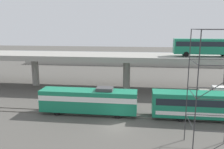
{
  "coord_description": "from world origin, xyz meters",
  "views": [
    {
      "loc": [
        3.22,
        -28.92,
        12.81
      ],
      "look_at": [
        -2.68,
        16.64,
        3.58
      ],
      "focal_mm": 37.71,
      "sensor_mm": 36.0,
      "label": 1
    }
  ],
  "objects_px": {
    "train_locomotive": "(84,100)",
    "parked_car_5": "(131,57)",
    "parked_car_2": "(161,57)",
    "parked_car_3": "(99,57)",
    "parked_car_0": "(154,59)",
    "parked_car_6": "(113,57)",
    "parked_car_4": "(53,57)",
    "parked_car_1": "(128,58)",
    "service_truck_west": "(221,95)",
    "scaffolding_tower": "(215,89)",
    "transit_bus_on_overpass": "(205,46)"
  },
  "relations": [
    {
      "from": "service_truck_west",
      "to": "parked_car_0",
      "type": "bearing_deg",
      "value": -77.37
    },
    {
      "from": "service_truck_west",
      "to": "parked_car_5",
      "type": "bearing_deg",
      "value": -69.16
    },
    {
      "from": "service_truck_west",
      "to": "parked_car_5",
      "type": "relative_size",
      "value": 1.5
    },
    {
      "from": "transit_bus_on_overpass",
      "to": "parked_car_0",
      "type": "height_order",
      "value": "transit_bus_on_overpass"
    },
    {
      "from": "parked_car_1",
      "to": "parked_car_6",
      "type": "height_order",
      "value": "same"
    },
    {
      "from": "transit_bus_on_overpass",
      "to": "parked_car_6",
      "type": "bearing_deg",
      "value": 121.06
    },
    {
      "from": "parked_car_3",
      "to": "parked_car_5",
      "type": "relative_size",
      "value": 0.9
    },
    {
      "from": "train_locomotive",
      "to": "parked_car_3",
      "type": "bearing_deg",
      "value": -81.98
    },
    {
      "from": "train_locomotive",
      "to": "parked_car_4",
      "type": "xyz_separation_m",
      "value": [
        -24.29,
        49.82,
        0.0
      ]
    },
    {
      "from": "train_locomotive",
      "to": "parked_car_1",
      "type": "bearing_deg",
      "value": -94.08
    },
    {
      "from": "scaffolding_tower",
      "to": "transit_bus_on_overpass",
      "type": "bearing_deg",
      "value": 78.55
    },
    {
      "from": "train_locomotive",
      "to": "transit_bus_on_overpass",
      "type": "height_order",
      "value": "transit_bus_on_overpass"
    },
    {
      "from": "service_truck_west",
      "to": "parked_car_4",
      "type": "bearing_deg",
      "value": -42.62
    },
    {
      "from": "parked_car_1",
      "to": "parked_car_4",
      "type": "relative_size",
      "value": 0.93
    },
    {
      "from": "parked_car_0",
      "to": "train_locomotive",
      "type": "bearing_deg",
      "value": 75.45
    },
    {
      "from": "parked_car_2",
      "to": "parked_car_5",
      "type": "bearing_deg",
      "value": -178.33
    },
    {
      "from": "parked_car_2",
      "to": "train_locomotive",
      "type": "bearing_deg",
      "value": -105.88
    },
    {
      "from": "parked_car_2",
      "to": "service_truck_west",
      "type": "bearing_deg",
      "value": -81.67
    },
    {
      "from": "service_truck_west",
      "to": "parked_car_4",
      "type": "height_order",
      "value": "service_truck_west"
    },
    {
      "from": "parked_car_6",
      "to": "parked_car_1",
      "type": "bearing_deg",
      "value": 143.2
    },
    {
      "from": "service_truck_west",
      "to": "parked_car_2",
      "type": "bearing_deg",
      "value": -81.67
    },
    {
      "from": "parked_car_5",
      "to": "parked_car_4",
      "type": "bearing_deg",
      "value": -173.75
    },
    {
      "from": "service_truck_west",
      "to": "parked_car_2",
      "type": "relative_size",
      "value": 1.68
    },
    {
      "from": "parked_car_4",
      "to": "parked_car_6",
      "type": "bearing_deg",
      "value": -172.27
    },
    {
      "from": "parked_car_1",
      "to": "service_truck_west",
      "type": "bearing_deg",
      "value": 114.09
    },
    {
      "from": "parked_car_2",
      "to": "parked_car_5",
      "type": "relative_size",
      "value": 0.89
    },
    {
      "from": "parked_car_0",
      "to": "parked_car_1",
      "type": "distance_m",
      "value": 9.17
    },
    {
      "from": "train_locomotive",
      "to": "service_truck_west",
      "type": "bearing_deg",
      "value": -161.5
    },
    {
      "from": "service_truck_west",
      "to": "parked_car_1",
      "type": "relative_size",
      "value": 1.64
    },
    {
      "from": "train_locomotive",
      "to": "parked_car_2",
      "type": "relative_size",
      "value": 3.81
    },
    {
      "from": "scaffolding_tower",
      "to": "parked_car_2",
      "type": "distance_m",
      "value": 62.63
    },
    {
      "from": "parked_car_5",
      "to": "parked_car_6",
      "type": "relative_size",
      "value": 1.11
    },
    {
      "from": "train_locomotive",
      "to": "parked_car_2",
      "type": "height_order",
      "value": "train_locomotive"
    },
    {
      "from": "parked_car_0",
      "to": "parked_car_6",
      "type": "distance_m",
      "value": 15.44
    },
    {
      "from": "parked_car_2",
      "to": "parked_car_5",
      "type": "xyz_separation_m",
      "value": [
        -10.65,
        -0.31,
        0.0
      ]
    },
    {
      "from": "transit_bus_on_overpass",
      "to": "parked_car_5",
      "type": "relative_size",
      "value": 2.64
    },
    {
      "from": "service_truck_west",
      "to": "parked_car_2",
      "type": "xyz_separation_m",
      "value": [
        -6.73,
        45.96,
        0.56
      ]
    },
    {
      "from": "parked_car_2",
      "to": "parked_car_3",
      "type": "xyz_separation_m",
      "value": [
        -22.43,
        -1.69,
        0.0
      ]
    },
    {
      "from": "transit_bus_on_overpass",
      "to": "parked_car_4",
      "type": "xyz_separation_m",
      "value": [
        -44.93,
        34.99,
        -7.09
      ]
    },
    {
      "from": "parked_car_2",
      "to": "parked_car_3",
      "type": "height_order",
      "value": "same"
    },
    {
      "from": "service_truck_west",
      "to": "parked_car_3",
      "type": "distance_m",
      "value": 53.02
    },
    {
      "from": "parked_car_3",
      "to": "parked_car_4",
      "type": "xyz_separation_m",
      "value": [
        -17.02,
        -1.77,
        0.0
      ]
    },
    {
      "from": "train_locomotive",
      "to": "service_truck_west",
      "type": "xyz_separation_m",
      "value": [
        21.9,
        7.33,
        -0.56
      ]
    },
    {
      "from": "parked_car_2",
      "to": "parked_car_6",
      "type": "xyz_separation_m",
      "value": [
        -17.4,
        -0.47,
        0.0
      ]
    },
    {
      "from": "train_locomotive",
      "to": "parked_car_5",
      "type": "height_order",
      "value": "train_locomotive"
    },
    {
      "from": "parked_car_0",
      "to": "parked_car_2",
      "type": "relative_size",
      "value": 1.02
    },
    {
      "from": "service_truck_west",
      "to": "parked_car_0",
      "type": "distance_m",
      "value": 42.36
    },
    {
      "from": "transit_bus_on_overpass",
      "to": "parked_car_3",
      "type": "height_order",
      "value": "transit_bus_on_overpass"
    },
    {
      "from": "parked_car_0",
      "to": "parked_car_4",
      "type": "bearing_deg",
      "value": -1.81
    },
    {
      "from": "scaffolding_tower",
      "to": "parked_car_0",
      "type": "xyz_separation_m",
      "value": [
        -3.14,
        57.82,
        -4.63
      ]
    }
  ]
}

